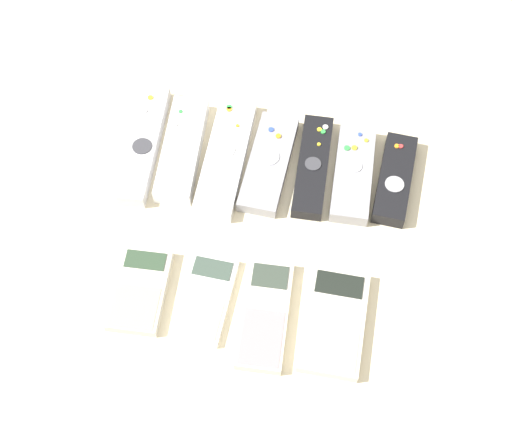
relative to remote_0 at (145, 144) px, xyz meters
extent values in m
plane|color=beige|center=(0.19, -0.13, -0.01)|extent=(3.00, 3.00, 0.00)
cube|color=silver|center=(0.00, 0.00, 0.00)|extent=(0.05, 0.22, 0.02)
cylinder|color=#38383D|center=(0.00, -0.01, 0.01)|extent=(0.03, 0.03, 0.00)
cylinder|color=yellow|center=(-0.01, 0.08, 0.01)|extent=(0.01, 0.01, 0.00)
cylinder|color=silver|center=(-0.01, 0.05, 0.01)|extent=(0.01, 0.01, 0.00)
cube|color=white|center=(0.06, 0.00, 0.00)|extent=(0.07, 0.19, 0.03)
cylinder|color=silver|center=(0.04, 0.03, 0.02)|extent=(0.01, 0.01, 0.00)
cylinder|color=green|center=(0.04, 0.06, 0.02)|extent=(0.01, 0.01, 0.00)
cube|color=white|center=(0.13, 0.00, 0.00)|extent=(0.06, 0.21, 0.02)
cylinder|color=silver|center=(0.13, 0.01, 0.01)|extent=(0.03, 0.03, 0.00)
cylinder|color=green|center=(0.11, 0.09, 0.01)|extent=(0.01, 0.01, 0.00)
cylinder|color=orange|center=(0.12, 0.08, 0.01)|extent=(0.01, 0.01, 0.00)
cylinder|color=orange|center=(0.13, 0.05, 0.01)|extent=(0.01, 0.01, 0.00)
cube|color=gray|center=(0.20, 0.00, 0.00)|extent=(0.07, 0.18, 0.02)
cylinder|color=silver|center=(0.20, 0.01, 0.01)|extent=(0.03, 0.03, 0.00)
cylinder|color=orange|center=(0.20, 0.05, 0.01)|extent=(0.01, 0.01, 0.00)
cylinder|color=blue|center=(0.19, 0.06, 0.01)|extent=(0.01, 0.01, 0.00)
cube|color=black|center=(0.26, 0.01, 0.00)|extent=(0.05, 0.18, 0.02)
cylinder|color=#38383D|center=(0.26, 0.01, 0.01)|extent=(0.02, 0.02, 0.00)
cylinder|color=silver|center=(0.27, 0.08, 0.01)|extent=(0.01, 0.01, 0.00)
cylinder|color=green|center=(0.27, 0.07, 0.01)|extent=(0.01, 0.01, 0.00)
cylinder|color=yellow|center=(0.26, 0.07, 0.01)|extent=(0.01, 0.01, 0.00)
cylinder|color=yellow|center=(0.26, 0.04, 0.01)|extent=(0.01, 0.01, 0.00)
cube|color=gray|center=(0.32, 0.01, 0.00)|extent=(0.06, 0.17, 0.02)
cylinder|color=silver|center=(0.32, 0.01, 0.01)|extent=(0.02, 0.02, 0.00)
cylinder|color=yellow|center=(0.32, 0.04, 0.01)|extent=(0.01, 0.01, 0.00)
cylinder|color=blue|center=(0.32, 0.07, 0.01)|extent=(0.01, 0.01, 0.00)
cylinder|color=yellow|center=(0.33, 0.06, 0.01)|extent=(0.01, 0.01, 0.00)
cylinder|color=green|center=(0.31, 0.04, 0.01)|extent=(0.01, 0.01, 0.00)
cube|color=black|center=(0.38, 0.01, 0.00)|extent=(0.05, 0.15, 0.02)
cylinder|color=#99999E|center=(0.38, -0.01, 0.01)|extent=(0.03, 0.03, 0.00)
cylinder|color=orange|center=(0.38, 0.06, 0.01)|extent=(0.01, 0.01, 0.00)
cylinder|color=red|center=(0.39, 0.06, 0.01)|extent=(0.01, 0.01, 0.00)
cube|color=beige|center=(0.06, -0.24, 0.00)|extent=(0.08, 0.13, 0.02)
cube|color=#2D422D|center=(0.05, -0.20, 0.00)|extent=(0.06, 0.03, 0.00)
cube|color=#A29782|center=(0.06, -0.27, 0.00)|extent=(0.07, 0.07, 0.00)
cube|color=silver|center=(0.15, -0.23, -0.01)|extent=(0.07, 0.13, 0.01)
cube|color=#38473D|center=(0.15, -0.19, 0.00)|extent=(0.05, 0.03, 0.00)
cube|color=#9D9D87|center=(0.15, -0.26, 0.00)|extent=(0.06, 0.07, 0.00)
cube|color=beige|center=(0.23, -0.24, 0.00)|extent=(0.07, 0.16, 0.02)
cube|color=#333D33|center=(0.23, -0.19, 0.01)|extent=(0.05, 0.04, 0.00)
cube|color=gray|center=(0.23, -0.28, 0.01)|extent=(0.06, 0.08, 0.00)
cube|color=beige|center=(0.33, -0.23, 0.00)|extent=(0.08, 0.15, 0.02)
cube|color=black|center=(0.33, -0.18, 0.01)|extent=(0.06, 0.03, 0.00)
cube|color=gray|center=(0.33, -0.27, 0.01)|extent=(0.07, 0.08, 0.00)
camera|label=1|loc=(0.29, -0.61, 0.89)|focal=50.00mm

